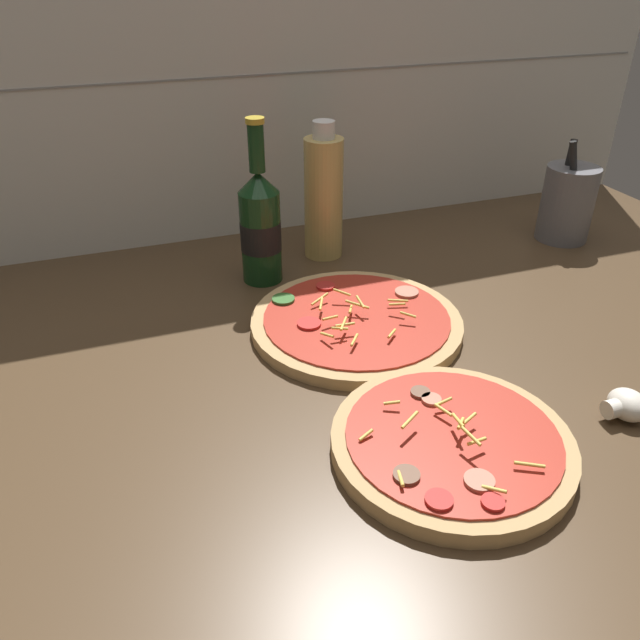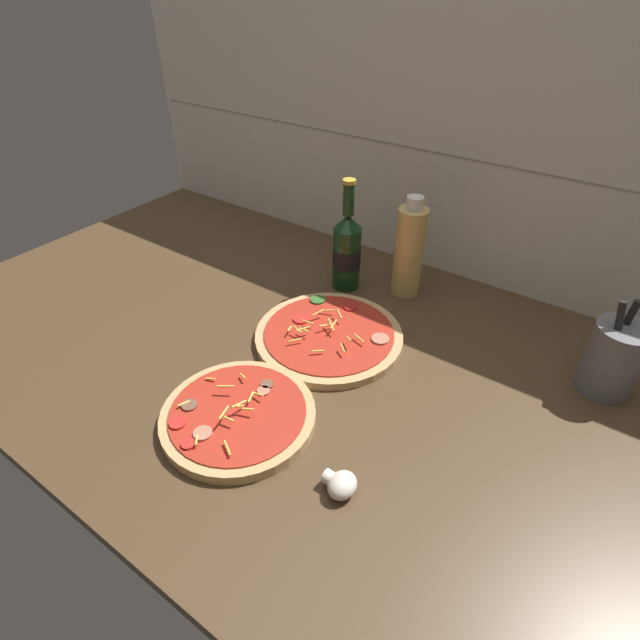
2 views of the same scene
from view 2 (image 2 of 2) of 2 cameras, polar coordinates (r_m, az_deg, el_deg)
name	(u,v)px [view 2 (image 2 of 2)]	position (r cm, az deg, el deg)	size (l,w,h in cm)	color
counter_slab	(291,354)	(98.00, -3.31, -3.93)	(160.00, 90.00, 2.50)	#4C3823
tile_backsplash	(412,147)	(118.88, 10.50, 18.90)	(160.00, 1.13, 60.00)	silver
pizza_near	(238,416)	(84.05, -9.34, -10.73)	(25.36, 25.36, 4.72)	tan
pizza_far	(329,336)	(98.88, 1.03, -1.79)	(29.22, 29.22, 4.28)	tan
beer_bottle	(347,250)	(111.51, 3.09, 7.97)	(6.32, 6.32, 25.22)	#143819
oil_bottle	(409,251)	(110.26, 10.16, 7.82)	(6.41, 6.41, 22.57)	#D6B766
mushroom_left	(341,484)	(74.05, 2.38, -18.25)	(4.99, 4.75, 3.32)	white
utensil_crock	(613,358)	(98.11, 30.49, -3.79)	(9.10, 9.10, 18.02)	slate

